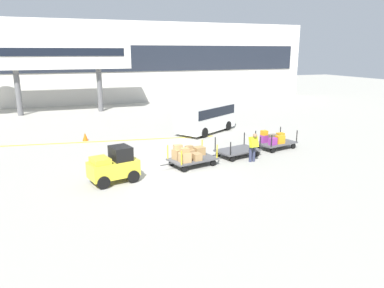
% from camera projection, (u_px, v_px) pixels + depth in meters
% --- Properties ---
extents(ground_plane, '(120.00, 120.00, 0.00)m').
position_uv_depth(ground_plane, '(159.00, 174.00, 17.17)').
color(ground_plane, '#9E9B91').
extents(apron_lead_line, '(14.66, 2.33, 0.01)m').
position_uv_depth(apron_lead_line, '(102.00, 141.00, 23.35)').
color(apron_lead_line, yellow).
rests_on(apron_lead_line, ground_plane).
extents(terminal_building, '(51.04, 2.51, 8.87)m').
position_uv_depth(terminal_building, '(96.00, 63.00, 39.69)').
color(terminal_building, beige).
rests_on(terminal_building, ground_plane).
extents(jet_bridge, '(15.04, 3.00, 6.67)m').
position_uv_depth(jet_bridge, '(37.00, 55.00, 32.16)').
color(jet_bridge, silver).
rests_on(jet_bridge, ground_plane).
extents(baggage_tug, '(2.30, 1.65, 1.58)m').
position_uv_depth(baggage_tug, '(114.00, 166.00, 15.91)').
color(baggage_tug, gold).
rests_on(baggage_tug, ground_plane).
extents(baggage_cart_lead, '(3.09, 1.91, 1.15)m').
position_uv_depth(baggage_cart_lead, '(190.00, 156.00, 18.18)').
color(baggage_cart_lead, '#4C4C4F').
rests_on(baggage_cart_lead, ground_plane).
extents(baggage_cart_middle, '(3.09, 1.91, 1.10)m').
position_uv_depth(baggage_cart_middle, '(237.00, 150.00, 19.91)').
color(baggage_cart_middle, '#4C4C4F').
rests_on(baggage_cart_middle, ground_plane).
extents(baggage_cart_tail, '(3.09, 1.91, 1.12)m').
position_uv_depth(baggage_cart_tail, '(274.00, 140.00, 21.47)').
color(baggage_cart_tail, '#4C4C4F').
rests_on(baggage_cart_tail, ground_plane).
extents(baggage_handler, '(0.40, 0.44, 1.56)m').
position_uv_depth(baggage_handler, '(253.00, 146.00, 18.79)').
color(baggage_handler, '#2D334C').
rests_on(baggage_handler, ground_plane).
extents(shuttle_van, '(5.07, 4.17, 2.10)m').
position_uv_depth(shuttle_van, '(206.00, 115.00, 25.74)').
color(shuttle_van, white).
rests_on(shuttle_van, ground_plane).
extents(safety_cone_near, '(0.36, 0.36, 0.55)m').
position_uv_depth(safety_cone_near, '(85.00, 137.00, 23.46)').
color(safety_cone_near, '#EA590F').
rests_on(safety_cone_near, ground_plane).
extents(safety_cone_far, '(0.36, 0.36, 0.55)m').
position_uv_depth(safety_cone_far, '(198.00, 118.00, 30.14)').
color(safety_cone_far, orange).
rests_on(safety_cone_far, ground_plane).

